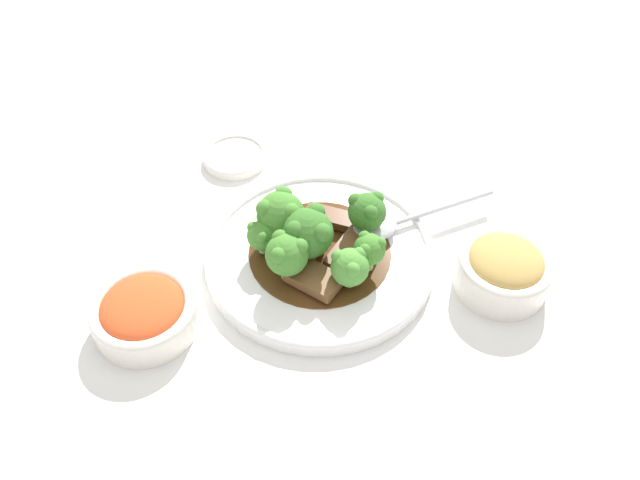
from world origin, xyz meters
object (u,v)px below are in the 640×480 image
broccoli_floret_0 (350,267)px  serving_spoon (384,225)px  main_plate (320,255)px  broccoli_floret_4 (310,234)px  broccoli_floret_5 (369,249)px  beef_strip_0 (350,248)px  broccoli_floret_3 (262,235)px  beef_strip_3 (309,233)px  beef_strip_2 (314,279)px  broccoli_floret_2 (287,254)px  beef_strip_1 (332,218)px  side_bowl_appetizer (504,269)px  broccoli_floret_1 (281,214)px  broccoli_floret_6 (367,211)px  side_bowl_kimchi (144,312)px  sauce_dish (235,157)px

broccoli_floret_0 → serving_spoon: broccoli_floret_0 is taller
main_plate → serving_spoon: size_ratio=1.35×
broccoli_floret_4 → broccoli_floret_5: bearing=-51.2°
beef_strip_0 → broccoli_floret_3: size_ratio=1.90×
beef_strip_3 → serving_spoon: (0.07, -0.04, 0.00)m
broccoli_floret_5 → broccoli_floret_4: bearing=128.8°
main_plate → broccoli_floret_5: broccoli_floret_5 is taller
beef_strip_2 → broccoli_floret_4: 0.05m
beef_strip_3 → broccoli_floret_4: size_ratio=0.88×
main_plate → broccoli_floret_2: bearing=-170.7°
beef_strip_1 → side_bowl_appetizer: 0.20m
beef_strip_2 → broccoli_floret_0: size_ratio=1.41×
broccoli_floret_1 → broccoli_floret_4: bearing=-83.6°
beef_strip_3 → broccoli_floret_1: 0.04m
beef_strip_1 → broccoli_floret_1: bearing=164.3°
broccoli_floret_1 → broccoli_floret_4: (0.01, -0.05, 0.00)m
beef_strip_3 → broccoli_floret_4: broccoli_floret_4 is taller
beef_strip_3 → broccoli_floret_2: size_ratio=0.99×
broccoli_floret_0 → serving_spoon: size_ratio=0.24×
broccoli_floret_1 → side_bowl_appetizer: size_ratio=0.61×
beef_strip_1 → broccoli_floret_6: bearing=-64.6°
beef_strip_2 → broccoli_floret_2: broccoli_floret_2 is taller
main_plate → broccoli_floret_0: 0.07m
beef_strip_0 → main_plate: bearing=135.3°
broccoli_floret_2 → broccoli_floret_0: bearing=-47.6°
serving_spoon → side_bowl_kimchi: 0.28m
broccoli_floret_1 → broccoli_floret_6: (0.08, -0.05, -0.00)m
beef_strip_2 → side_bowl_kimchi: (-0.16, 0.08, -0.00)m
main_plate → sauce_dish: (0.02, 0.21, -0.00)m
beef_strip_1 → broccoli_floret_5: bearing=-100.8°
beef_strip_3 → broccoli_floret_0: size_ratio=1.22×
main_plate → beef_strip_1: 0.05m
side_bowl_kimchi → main_plate: bearing=-12.4°
broccoli_floret_0 → serving_spoon: 0.09m
beef_strip_1 → broccoli_floret_6: (0.02, -0.04, 0.03)m
broccoli_floret_3 → broccoli_floret_1: bearing=8.2°
broccoli_floret_4 → side_bowl_appetizer: size_ratio=0.64×
beef_strip_1 → sauce_dish: bearing=94.9°
main_plate → broccoli_floret_4: broccoli_floret_4 is taller
broccoli_floret_6 → side_bowl_appetizer: size_ratio=0.55×
main_plate → broccoli_floret_3: (-0.05, 0.04, 0.03)m
serving_spoon → side_bowl_kimchi: size_ratio=1.78×
broccoli_floret_4 → beef_strip_0: bearing=-26.1°
broccoli_floret_0 → broccoli_floret_5: size_ratio=0.99×
beef_strip_3 → broccoli_floret_3: (-0.05, 0.02, 0.02)m
beef_strip_3 → side_bowl_kimchi: size_ratio=0.52×
beef_strip_1 → sauce_dish: 0.18m
main_plate → beef_strip_0: 0.04m
broccoli_floret_3 → broccoli_floret_6: bearing=-25.5°
broccoli_floret_3 → side_bowl_appetizer: 0.26m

